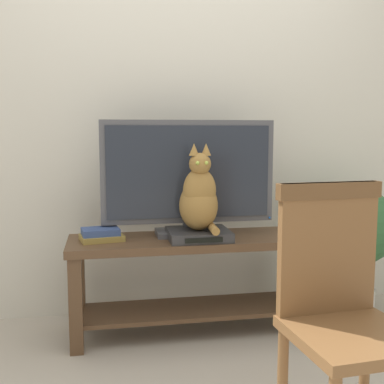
% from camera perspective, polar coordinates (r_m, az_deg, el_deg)
% --- Properties ---
extents(ground_plane, '(12.00, 12.00, 0.00)m').
position_cam_1_polar(ground_plane, '(2.46, 1.58, -20.93)').
color(ground_plane, '#ADA393').
extents(back_wall, '(7.00, 0.12, 2.80)m').
position_cam_1_polar(back_wall, '(3.15, -2.13, 11.57)').
color(back_wall, beige).
rests_on(back_wall, ground).
extents(tv_stand, '(1.37, 0.43, 0.56)m').
position_cam_1_polar(tv_stand, '(2.80, -0.19, -8.85)').
color(tv_stand, '#513823').
rests_on(tv_stand, ground).
extents(tv, '(1.00, 0.20, 0.66)m').
position_cam_1_polar(tv, '(2.77, -0.43, 1.93)').
color(tv, '#4C4C51').
rests_on(tv, tv_stand).
extents(media_box, '(0.34, 0.30, 0.05)m').
position_cam_1_polar(media_box, '(2.71, 0.77, -5.02)').
color(media_box, '#2D2D30').
rests_on(media_box, tv_stand).
extents(cat, '(0.21, 0.29, 0.48)m').
position_cam_1_polar(cat, '(2.66, 0.85, -0.64)').
color(cat, olive).
rests_on(cat, media_box).
extents(wooden_chair, '(0.44, 0.44, 0.97)m').
position_cam_1_polar(wooden_chair, '(1.84, 17.16, -12.23)').
color(wooden_chair, brown).
rests_on(wooden_chair, ground).
extents(book_stack, '(0.26, 0.21, 0.07)m').
position_cam_1_polar(book_stack, '(2.72, -10.66, -4.98)').
color(book_stack, olive).
rests_on(book_stack, tv_stand).
extents(potted_plant, '(0.48, 0.48, 0.83)m').
position_cam_1_polar(potted_plant, '(3.09, 18.64, -4.88)').
color(potted_plant, beige).
rests_on(potted_plant, ground).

